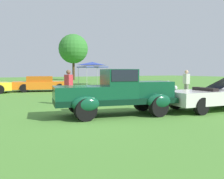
{
  "coord_description": "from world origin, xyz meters",
  "views": [
    {
      "loc": [
        -4.08,
        -8.01,
        1.63
      ],
      "look_at": [
        1.12,
        1.13,
        0.85
      ],
      "focal_mm": 39.74,
      "sensor_mm": 36.0,
      "label": 1
    }
  ],
  "objects": [
    {
      "name": "feature_pickup_truck",
      "position": [
        0.53,
        -0.22,
        0.87
      ],
      "size": [
        4.66,
        2.53,
        1.7
      ],
      "color": "black",
      "rests_on": "ground_plane"
    },
    {
      "name": "show_car_orange",
      "position": [
        0.82,
        12.03,
        0.6
      ],
      "size": [
        4.75,
        2.82,
        1.22
      ],
      "color": "orange",
      "rests_on": "ground_plane"
    },
    {
      "name": "ground_plane",
      "position": [
        0.0,
        0.0,
        0.0
      ],
      "size": [
        120.0,
        120.0,
        0.0
      ],
      "primitive_type": "plane",
      "color": "#4C8433"
    },
    {
      "name": "neighbor_convertible",
      "position": [
        4.77,
        -1.13,
        0.58
      ],
      "size": [
        4.37,
        2.2,
        1.4
      ],
      "color": "silver",
      "rests_on": "ground_plane"
    },
    {
      "name": "treeline_center",
      "position": [
        12.18,
        34.81,
        5.63
      ],
      "size": [
        5.29,
        5.29,
        8.29
      ],
      "color": "#47331E",
      "rests_on": "ground_plane"
    },
    {
      "name": "spectator_near_truck",
      "position": [
        -0.02,
        3.37,
        0.91
      ],
      "size": [
        0.33,
        0.45,
        1.69
      ],
      "color": "#383838",
      "rests_on": "ground_plane"
    },
    {
      "name": "spectator_between_cars",
      "position": [
        7.12,
        2.68,
        0.91
      ],
      "size": [
        0.34,
        0.45,
        1.69
      ],
      "color": "#9E998E",
      "rests_on": "ground_plane"
    },
    {
      "name": "canopy_tent_left_field",
      "position": [
        8.51,
        18.91,
        2.42
      ],
      "size": [
        2.84,
        2.84,
        2.71
      ],
      "color": "#B7B7BC",
      "rests_on": "ground_plane"
    }
  ]
}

